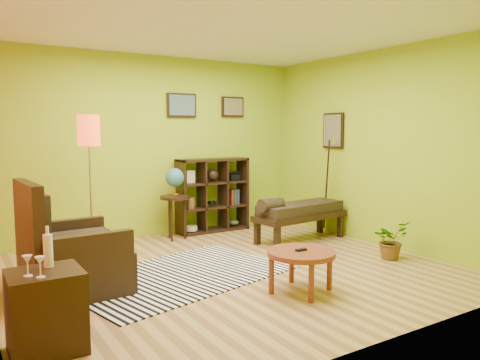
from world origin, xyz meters
TOP-DOWN VIEW (x-y plane):
  - ground at (0.00, 0.00)m, footprint 5.00×5.00m
  - room_shell at (-0.09, 0.01)m, footprint 5.04×4.54m
  - zebra_rug at (-0.59, 0.13)m, footprint 2.73×2.05m
  - coffee_table at (0.24, -1.02)m, footprint 0.70×0.70m
  - armchair at (-1.77, 0.22)m, footprint 1.01×1.01m
  - side_cabinet at (-2.20, -1.02)m, footprint 0.52×0.47m
  - floor_lamp at (-1.30, 1.12)m, footprint 0.28×0.28m
  - globe_table at (0.12, 1.80)m, footprint 0.45×0.45m
  - cube_shelf at (0.91, 2.03)m, footprint 1.20×0.35m
  - bench at (1.65, 0.74)m, footprint 1.56×0.68m
  - potted_plant at (2.03, -0.67)m, footprint 0.46×0.51m

SIDE VIEW (x-z plane):
  - ground at x=0.00m, z-range 0.00..0.00m
  - zebra_rug at x=-0.59m, z-range 0.00..0.01m
  - potted_plant at x=2.03m, z-range 0.00..0.38m
  - side_cabinet at x=-2.20m, z-range -0.15..0.78m
  - armchair at x=-1.77m, z-range -0.23..0.93m
  - coffee_table at x=0.24m, z-range 0.15..0.60m
  - bench at x=1.65m, z-range 0.10..0.79m
  - cube_shelf at x=0.91m, z-range 0.00..1.20m
  - globe_table at x=0.12m, z-range 0.28..1.37m
  - floor_lamp at x=-1.30m, z-range 0.57..2.40m
  - room_shell at x=-0.09m, z-range 0.39..3.21m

